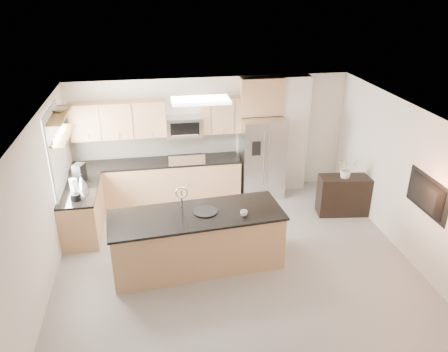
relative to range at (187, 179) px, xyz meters
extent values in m
plane|color=#9D9B96|center=(0.60, -2.92, -0.47)|extent=(6.50, 6.50, 0.00)
cube|color=white|center=(0.60, -2.92, 2.13)|extent=(6.00, 6.50, 0.02)
cube|color=silver|center=(0.60, 0.33, 0.83)|extent=(6.00, 0.02, 2.60)
cube|color=silver|center=(-2.40, -2.92, 0.83)|extent=(0.02, 6.50, 2.60)
cube|color=silver|center=(3.60, -2.92, 0.83)|extent=(0.02, 6.50, 2.60)
cube|color=tan|center=(-0.63, 0.00, -0.03)|extent=(3.55, 0.65, 0.88)
cube|color=black|center=(-0.63, 0.00, 0.43)|extent=(3.55, 0.66, 0.04)
cube|color=beige|center=(-0.63, 0.32, 0.71)|extent=(3.55, 0.02, 0.52)
cube|color=tan|center=(-2.07, -1.07, -0.03)|extent=(0.65, 1.50, 0.88)
cube|color=black|center=(-2.07, -1.07, 0.43)|extent=(0.66, 1.50, 0.04)
cube|color=black|center=(0.00, 0.00, -0.02)|extent=(0.76, 0.64, 0.90)
cube|color=black|center=(0.00, 0.00, 0.44)|extent=(0.76, 0.62, 0.03)
cube|color=#B7B7B9|center=(0.00, -0.30, 0.56)|extent=(0.76, 0.04, 0.22)
cube|color=tan|center=(-1.34, 0.16, 1.35)|extent=(1.92, 0.33, 0.75)
cube|color=tan|center=(0.79, 0.16, 1.35)|extent=(0.82, 0.33, 0.75)
cube|color=#B7B7B9|center=(0.00, 0.13, 1.16)|extent=(0.76, 0.40, 0.40)
cube|color=black|center=(0.00, -0.07, 1.16)|extent=(0.60, 0.02, 0.28)
cube|color=#B7B7B9|center=(1.66, -0.05, 0.42)|extent=(0.92, 0.75, 1.78)
cube|color=#959597|center=(1.66, -0.43, 0.42)|extent=(0.02, 0.01, 1.69)
cube|color=black|center=(1.44, -0.44, 0.78)|extent=(0.18, 0.03, 0.30)
cube|color=silver|center=(2.42, 0.18, 0.83)|extent=(0.60, 0.30, 2.60)
cube|color=white|center=(-2.38, -1.07, 1.18)|extent=(0.03, 1.05, 1.55)
cube|color=silver|center=(-2.37, -1.07, 1.18)|extent=(0.03, 1.15, 1.65)
cube|color=olive|center=(-2.25, -0.97, 1.48)|extent=(0.30, 1.20, 0.04)
cube|color=olive|center=(-2.25, -0.97, 1.85)|extent=(0.30, 1.20, 0.04)
cube|color=white|center=(0.20, -1.32, 2.09)|extent=(1.00, 0.50, 0.06)
cube|color=tan|center=(-0.04, -2.48, 0.00)|extent=(2.86, 1.20, 0.94)
cube|color=black|center=(-0.04, -2.48, 0.49)|extent=(2.93, 1.27, 0.04)
cube|color=black|center=(-0.26, -2.48, 0.48)|extent=(0.59, 0.43, 0.01)
cylinder|color=#B7B7B9|center=(-0.26, -2.25, 0.68)|extent=(0.03, 0.03, 0.34)
torus|color=#B7B7B9|center=(-0.26, -2.31, 0.83)|extent=(0.21, 0.03, 0.21)
cube|color=black|center=(3.12, -1.21, -0.06)|extent=(1.08, 0.56, 0.83)
imported|color=silver|center=(0.71, -2.66, 0.56)|extent=(0.15, 0.15, 0.09)
cylinder|color=black|center=(0.11, -2.44, 0.52)|extent=(0.52, 0.52, 0.02)
cylinder|color=black|center=(-2.07, -1.52, 0.51)|extent=(0.18, 0.18, 0.12)
cylinder|color=silver|center=(-2.07, -1.52, 0.71)|extent=(0.13, 0.13, 0.29)
cone|color=#B7B7B9|center=(-2.02, -1.02, 0.56)|extent=(0.21, 0.21, 0.23)
cylinder|color=black|center=(-2.02, -1.02, 0.69)|extent=(0.04, 0.04, 0.04)
cube|color=black|center=(-2.09, -0.71, 0.62)|extent=(0.25, 0.27, 0.34)
cylinder|color=#B7B7B9|center=(-2.09, -0.77, 0.54)|extent=(0.11, 0.11, 0.12)
imported|color=#B7B7B9|center=(-2.25, -0.85, 1.91)|extent=(0.42, 0.42, 0.08)
imported|color=white|center=(3.11, -1.22, 0.66)|extent=(0.58, 0.51, 0.62)
imported|color=black|center=(3.51, -3.12, 0.88)|extent=(0.14, 1.08, 0.62)
camera|label=1|loc=(-0.62, -8.67, 4.06)|focal=35.00mm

